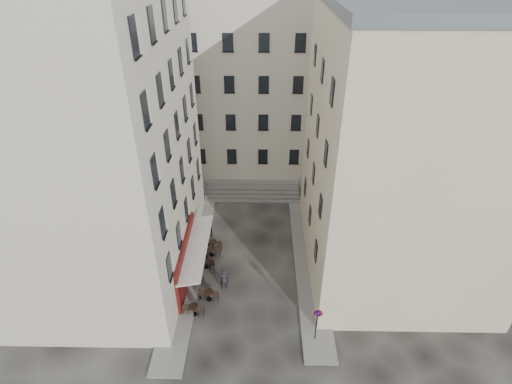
{
  "coord_description": "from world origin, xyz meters",
  "views": [
    {
      "loc": [
        0.93,
        -20.46,
        20.88
      ],
      "look_at": [
        0.5,
        4.0,
        5.67
      ],
      "focal_mm": 28.0,
      "sensor_mm": 36.0,
      "label": 1
    }
  ],
  "objects_px": {
    "bistro_table_b": "(209,294)",
    "pedestrian": "(224,279)",
    "no_parking_sign": "(317,319)",
    "bistro_table_a": "(194,309)"
  },
  "relations": [
    {
      "from": "no_parking_sign",
      "to": "bistro_table_b",
      "type": "distance_m",
      "value": 7.74
    },
    {
      "from": "bistro_table_a",
      "to": "bistro_table_b",
      "type": "xyz_separation_m",
      "value": [
        0.85,
        1.31,
        -0.01
      ]
    },
    {
      "from": "bistro_table_b",
      "to": "pedestrian",
      "type": "xyz_separation_m",
      "value": [
        0.94,
        1.12,
        0.36
      ]
    },
    {
      "from": "bistro_table_b",
      "to": "pedestrian",
      "type": "bearing_deg",
      "value": 49.98
    },
    {
      "from": "no_parking_sign",
      "to": "pedestrian",
      "type": "distance_m",
      "value": 7.43
    },
    {
      "from": "bistro_table_a",
      "to": "pedestrian",
      "type": "bearing_deg",
      "value": 53.59
    },
    {
      "from": "no_parking_sign",
      "to": "bistro_table_a",
      "type": "distance_m",
      "value": 8.12
    },
    {
      "from": "no_parking_sign",
      "to": "bistro_table_a",
      "type": "bearing_deg",
      "value": 177.06
    },
    {
      "from": "bistro_table_b",
      "to": "bistro_table_a",
      "type": "bearing_deg",
      "value": -123.04
    },
    {
      "from": "no_parking_sign",
      "to": "bistro_table_a",
      "type": "relative_size",
      "value": 1.88
    }
  ]
}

